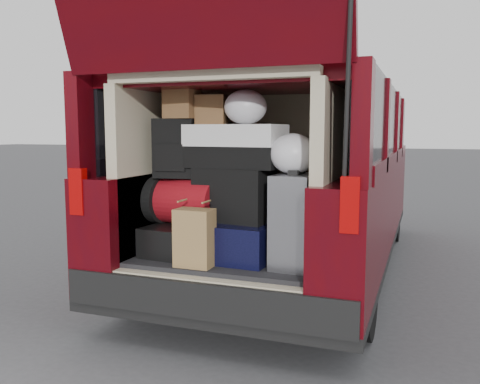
% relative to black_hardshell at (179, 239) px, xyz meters
% --- Properties ---
extents(ground, '(80.00, 80.00, 0.00)m').
position_rel_black_hardshell_xyz_m(ground, '(0.38, -0.13, -0.65)').
color(ground, '#39393B').
rests_on(ground, ground).
extents(minivan, '(1.90, 5.35, 2.77)m').
position_rel_black_hardshell_xyz_m(minivan, '(0.38, 1.73, 0.26)').
color(minivan, black).
rests_on(minivan, ground).
extents(load_floor, '(1.24, 1.05, 0.55)m').
position_rel_black_hardshell_xyz_m(load_floor, '(0.38, 0.15, -0.38)').
color(load_floor, black).
rests_on(load_floor, ground).
extents(black_hardshell, '(0.41, 0.54, 0.20)m').
position_rel_black_hardshell_xyz_m(black_hardshell, '(0.00, 0.00, 0.00)').
color(black_hardshell, black).
rests_on(black_hardshell, load_floor).
extents(navy_hardshell, '(0.50, 0.60, 0.25)m').
position_rel_black_hardshell_xyz_m(navy_hardshell, '(0.46, 0.04, 0.02)').
color(navy_hardshell, black).
rests_on(navy_hardshell, load_floor).
extents(silver_roller, '(0.27, 0.41, 0.59)m').
position_rel_black_hardshell_xyz_m(silver_roller, '(0.85, -0.05, 0.19)').
color(silver_roller, silver).
rests_on(silver_roller, load_floor).
extents(kraft_bag, '(0.24, 0.15, 0.37)m').
position_rel_black_hardshell_xyz_m(kraft_bag, '(0.25, -0.28, 0.08)').
color(kraft_bag, olive).
rests_on(kraft_bag, load_floor).
extents(red_duffel, '(0.55, 0.40, 0.33)m').
position_rel_black_hardshell_xyz_m(red_duffel, '(0.04, 0.05, 0.27)').
color(red_duffel, maroon).
rests_on(red_duffel, black_hardshell).
extents(black_soft_case, '(0.53, 0.36, 0.36)m').
position_rel_black_hardshell_xyz_m(black_soft_case, '(0.39, 0.05, 0.33)').
color(black_soft_case, black).
rests_on(black_soft_case, navy_hardshell).
extents(backpack, '(0.31, 0.21, 0.41)m').
position_rel_black_hardshell_xyz_m(backpack, '(-0.03, 0.02, 0.63)').
color(backpack, black).
rests_on(backpack, red_duffel).
extents(twotone_duffel, '(0.67, 0.39, 0.29)m').
position_rel_black_hardshell_xyz_m(twotone_duffel, '(0.39, 0.08, 0.65)').
color(twotone_duffel, white).
rests_on(twotone_duffel, black_soft_case).
extents(grocery_sack_lower, '(0.23, 0.19, 0.19)m').
position_rel_black_hardshell_xyz_m(grocery_sack_lower, '(0.02, 0.02, 0.93)').
color(grocery_sack_lower, brown).
rests_on(grocery_sack_lower, backpack).
extents(grocery_sack_upper, '(0.22, 0.20, 0.20)m').
position_rel_black_hardshell_xyz_m(grocery_sack_upper, '(0.21, 0.09, 0.89)').
color(grocery_sack_upper, brown).
rests_on(grocery_sack_upper, twotone_duffel).
extents(plastic_bag_center, '(0.33, 0.32, 0.23)m').
position_rel_black_hardshell_xyz_m(plastic_bag_center, '(0.47, 0.05, 0.91)').
color(plastic_bag_center, white).
rests_on(plastic_bag_center, twotone_duffel).
extents(plastic_bag_right, '(0.33, 0.31, 0.25)m').
position_rel_black_hardshell_xyz_m(plastic_bag_right, '(0.82, -0.04, 0.61)').
color(plastic_bag_right, white).
rests_on(plastic_bag_right, silver_roller).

